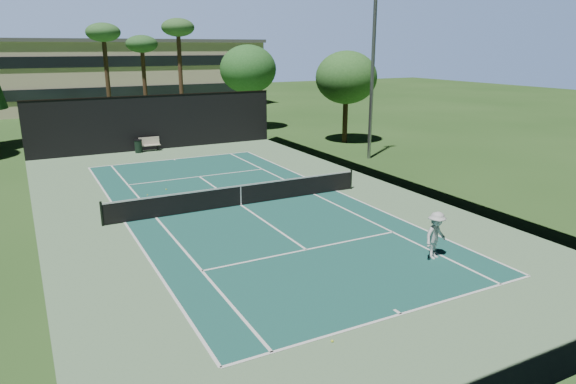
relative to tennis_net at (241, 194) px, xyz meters
name	(u,v)px	position (x,y,z in m)	size (l,w,h in m)	color
ground	(241,205)	(0.00, 0.00, -0.56)	(160.00, 160.00, 0.00)	#284D1D
apron_slab	(241,205)	(0.00, 0.00, -0.55)	(18.00, 32.00, 0.01)	#638B61
court_surface	(241,205)	(0.00, 0.00, -0.55)	(10.97, 23.77, 0.01)	#1A554C
court_lines	(241,205)	(0.00, 0.00, -0.54)	(11.07, 23.87, 0.01)	white
tennis_net	(241,194)	(0.00, 0.00, 0.00)	(12.90, 0.10, 1.10)	black
fence	(239,165)	(0.00, 0.06, 1.45)	(18.04, 32.05, 4.03)	black
player	(436,235)	(3.75, -9.21, 0.32)	(1.13, 0.65, 1.75)	silver
tennis_ball_a	(332,341)	(-2.51, -12.18, -0.52)	(0.08, 0.08, 0.08)	#D9EB35
tennis_ball_b	(147,195)	(-3.63, 3.84, -0.53)	(0.06, 0.06, 0.06)	yellow
tennis_ball_c	(276,185)	(3.12, 2.45, -0.53)	(0.06, 0.06, 0.06)	#BED22F
tennis_ball_d	(166,189)	(-2.49, 4.42, -0.52)	(0.08, 0.08, 0.08)	#B8D12F
park_bench	(150,144)	(-0.75, 15.59, -0.01)	(1.50, 0.45, 1.02)	beige
trash_bin	(138,146)	(-1.61, 15.34, -0.08)	(0.56, 0.56, 0.95)	black
palm_a	(103,37)	(-2.00, 24.00, 7.63)	(2.80, 2.80, 9.32)	#432E1D
palm_b	(142,47)	(1.50, 26.00, 6.80)	(2.80, 2.80, 8.42)	#482F1F
palm_c	(178,32)	(4.00, 23.00, 8.05)	(2.80, 2.80, 9.77)	#4D3221
decid_tree_a	(248,69)	(10.00, 22.00, 4.86)	(5.12, 5.12, 7.62)	#3E281A
decid_tree_b	(346,78)	(14.00, 12.00, 4.52)	(4.80, 4.80, 7.14)	#432F1C
campus_building	(96,74)	(0.00, 45.98, 3.65)	(40.50, 12.50, 8.30)	beige
light_pole	(373,62)	(12.00, 6.00, 5.90)	(0.90, 0.25, 12.22)	gray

